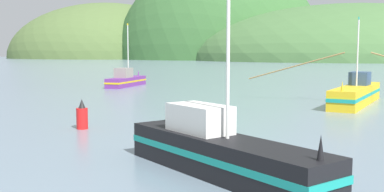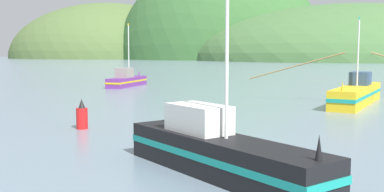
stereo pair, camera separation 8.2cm
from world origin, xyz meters
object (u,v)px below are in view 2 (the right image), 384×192
fishing_boat_yellow (357,93)px  channel_buoy (82,116)px  fishing_boat_purple (127,80)px  fishing_boat_black (218,151)px

fishing_boat_yellow → channel_buoy: fishing_boat_yellow is taller
fishing_boat_purple → fishing_boat_black: fishing_boat_purple is taller
fishing_boat_purple → fishing_boat_black: 40.08m
fishing_boat_black → channel_buoy: size_ratio=5.00×
fishing_boat_yellow → fishing_boat_black: (-5.91, -23.31, -0.05)m
fishing_boat_black → channel_buoy: 11.43m
fishing_boat_purple → fishing_boat_yellow: (25.37, -11.73, 0.10)m
fishing_boat_yellow → channel_buoy: bearing=-28.7°
fishing_boat_yellow → fishing_boat_purple: bearing=-101.1°
fishing_boat_purple → fishing_boat_yellow: 27.95m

